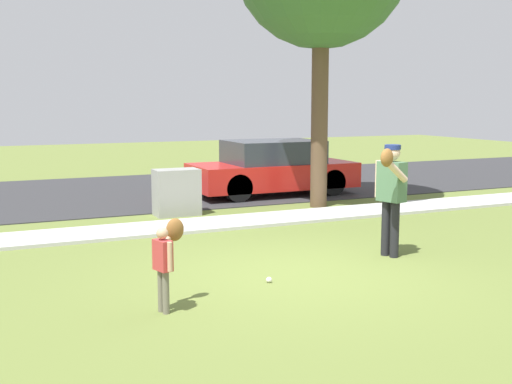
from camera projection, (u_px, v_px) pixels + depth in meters
name	position (u px, v px, depth m)	size (l,w,h in m)	color
ground_plane	(206.00, 227.00, 11.75)	(48.00, 48.00, 0.00)	olive
sidewalk_strip	(205.00, 224.00, 11.84)	(36.00, 1.20, 0.06)	#B2B2AD
road_surface	(139.00, 191.00, 16.35)	(36.00, 6.80, 0.02)	#2D2D30
person_adult	(391.00, 187.00, 9.36)	(0.65, 0.75, 1.67)	black
person_child	(167.00, 253.00, 7.00)	(0.42, 0.47, 1.00)	#6B6656
baseball	(269.00, 280.00, 8.16)	(0.07, 0.07, 0.07)	white
utility_cabinet	(177.00, 192.00, 12.89)	(0.90, 0.53, 0.94)	gray
parked_hatchback_red	(273.00, 168.00, 15.63)	(4.00, 1.75, 1.33)	red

